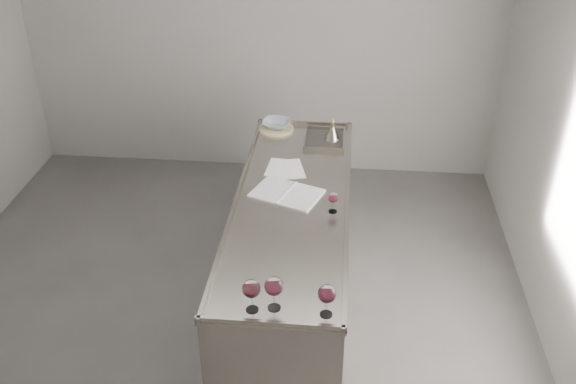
# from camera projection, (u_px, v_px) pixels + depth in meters

# --- Properties ---
(room_shell) EXTENTS (4.54, 5.04, 2.84)m
(room_shell) POSITION_uv_depth(u_px,v_px,m) (203.00, 157.00, 3.78)
(room_shell) COLOR #4C4A47
(room_shell) RESTS_ON ground
(counter) EXTENTS (0.77, 2.42, 0.97)m
(counter) POSITION_uv_depth(u_px,v_px,m) (291.00, 258.00, 4.47)
(counter) COLOR gray
(counter) RESTS_ON ground
(wine_glass_left) EXTENTS (0.10, 0.10, 0.19)m
(wine_glass_left) POSITION_uv_depth(u_px,v_px,m) (251.00, 289.00, 3.25)
(wine_glass_left) COLOR white
(wine_glass_left) RESTS_ON counter
(wine_glass_middle) EXTENTS (0.10, 0.10, 0.20)m
(wine_glass_middle) POSITION_uv_depth(u_px,v_px,m) (274.00, 287.00, 3.26)
(wine_glass_middle) COLOR white
(wine_glass_middle) RESTS_ON counter
(wine_glass_right) EXTENTS (0.09, 0.09, 0.19)m
(wine_glass_right) POSITION_uv_depth(u_px,v_px,m) (327.00, 294.00, 3.22)
(wine_glass_right) COLOR white
(wine_glass_right) RESTS_ON counter
(wine_glass_small) EXTENTS (0.07, 0.07, 0.14)m
(wine_glass_small) POSITION_uv_depth(u_px,v_px,m) (333.00, 198.00, 4.07)
(wine_glass_small) COLOR white
(wine_glass_small) RESTS_ON counter
(notebook) EXTENTS (0.52, 0.45, 0.02)m
(notebook) POSITION_uv_depth(u_px,v_px,m) (287.00, 193.00, 4.30)
(notebook) COLOR white
(notebook) RESTS_ON counter
(loose_paper_top) EXTENTS (0.27, 0.33, 0.00)m
(loose_paper_top) POSITION_uv_depth(u_px,v_px,m) (289.00, 169.00, 4.60)
(loose_paper_top) COLOR white
(loose_paper_top) RESTS_ON counter
(loose_paper_under) EXTENTS (0.21, 0.29, 0.00)m
(loose_paper_under) POSITION_uv_depth(u_px,v_px,m) (280.00, 168.00, 4.61)
(loose_paper_under) COLOR white
(loose_paper_under) RESTS_ON counter
(trivet) EXTENTS (0.32, 0.32, 0.02)m
(trivet) POSITION_uv_depth(u_px,v_px,m) (276.00, 128.00, 5.16)
(trivet) COLOR #CBB883
(trivet) RESTS_ON counter
(ceramic_bowl) EXTENTS (0.25, 0.25, 0.05)m
(ceramic_bowl) POSITION_uv_depth(u_px,v_px,m) (276.00, 124.00, 5.15)
(ceramic_bowl) COLOR #899CA0
(ceramic_bowl) RESTS_ON trivet
(wine_funnel) EXTENTS (0.13, 0.13, 0.18)m
(wine_funnel) POSITION_uv_depth(u_px,v_px,m) (332.00, 133.00, 4.99)
(wine_funnel) COLOR #9C968B
(wine_funnel) RESTS_ON counter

